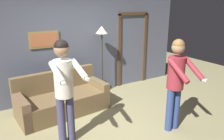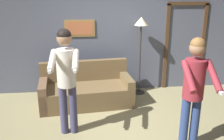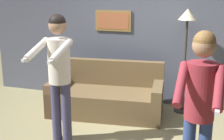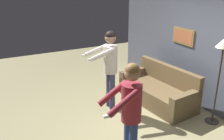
# 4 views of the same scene
# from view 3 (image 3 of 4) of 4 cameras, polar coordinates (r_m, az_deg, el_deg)

# --- Properties ---
(back_wall_assembly) EXTENTS (6.40, 0.10, 2.60)m
(back_wall_assembly) POSITION_cam_3_polar(r_m,az_deg,el_deg) (5.70, 7.11, 6.64)
(back_wall_assembly) COLOR #525768
(back_wall_assembly) RESTS_ON ground_plane
(couch) EXTENTS (1.97, 1.03, 0.87)m
(couch) POSITION_cam_3_polar(r_m,az_deg,el_deg) (5.37, -1.02, -5.06)
(couch) COLOR brown
(couch) RESTS_ON ground_plane
(torchiere_lamp) EXTENTS (0.30, 0.30, 1.78)m
(torchiere_lamp) POSITION_cam_3_polar(r_m,az_deg,el_deg) (5.30, 13.51, 7.26)
(torchiere_lamp) COLOR #332D28
(torchiere_lamp) RESTS_ON ground_plane
(person_standing_left) EXTENTS (0.43, 0.74, 1.78)m
(person_standing_left) POSITION_cam_3_polar(r_m,az_deg,el_deg) (4.23, -9.75, 0.75)
(person_standing_left) COLOR #3F3E62
(person_standing_left) RESTS_ON ground_plane
(person_standing_right) EXTENTS (0.45, 0.67, 1.72)m
(person_standing_right) POSITION_cam_3_polar(r_m,az_deg,el_deg) (3.22, 15.79, -5.11)
(person_standing_right) COLOR navy
(person_standing_right) RESTS_ON ground_plane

